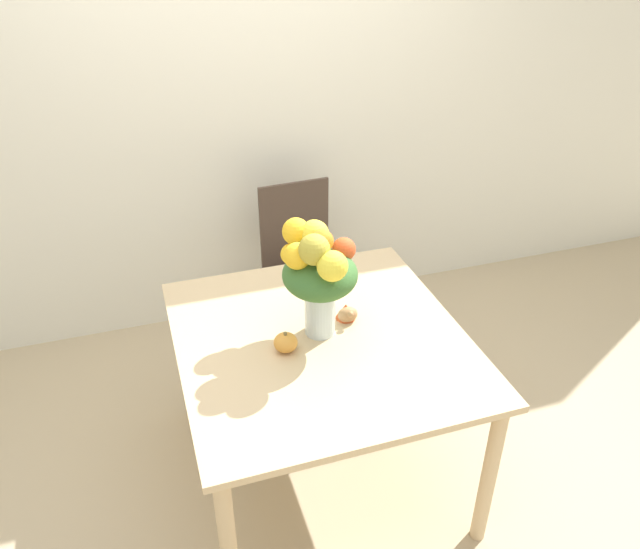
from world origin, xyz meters
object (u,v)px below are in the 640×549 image
at_px(flower_vase, 318,272).
at_px(pumpkin, 286,342).
at_px(turkey_figurine, 347,313).
at_px(dining_chair_near_window, 303,267).

xyz_separation_m(flower_vase, pumpkin, (-0.16, -0.08, -0.24)).
relative_size(flower_vase, turkey_figurine, 4.25).
relative_size(flower_vase, pumpkin, 5.13).
distance_m(flower_vase, pumpkin, 0.30).
relative_size(pumpkin, turkey_figurine, 0.83).
height_order(turkey_figurine, dining_chair_near_window, dining_chair_near_window).
bearing_deg(flower_vase, pumpkin, -153.77).
bearing_deg(flower_vase, turkey_figurine, 17.36).
bearing_deg(dining_chair_near_window, flower_vase, -105.93).
bearing_deg(turkey_figurine, pumpkin, -157.77).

